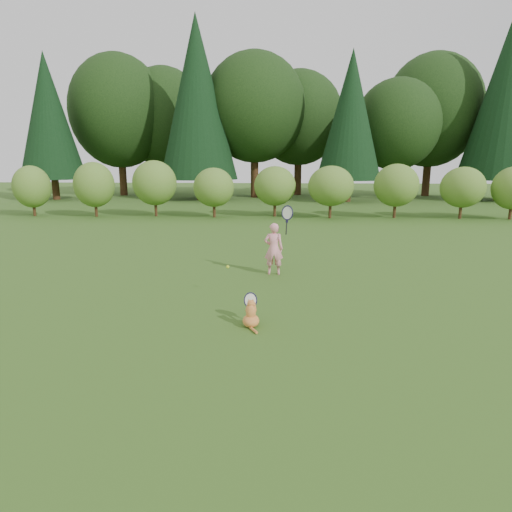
# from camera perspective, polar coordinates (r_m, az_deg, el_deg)

# --- Properties ---
(ground) EXTENTS (100.00, 100.00, 0.00)m
(ground) POSITION_cam_1_polar(r_m,az_deg,el_deg) (8.64, -1.69, -5.65)
(ground) COLOR #305217
(ground) RESTS_ON ground
(shrub_row) EXTENTS (28.00, 3.00, 2.80)m
(shrub_row) POSITION_cam_1_polar(r_m,az_deg,el_deg) (21.24, 1.69, 8.90)
(shrub_row) COLOR #577625
(shrub_row) RESTS_ON ground
(woodland_backdrop) EXTENTS (48.00, 10.00, 15.00)m
(woodland_backdrop) POSITION_cam_1_polar(r_m,az_deg,el_deg) (31.56, 2.52, 21.12)
(woodland_backdrop) COLOR black
(woodland_backdrop) RESTS_ON ground
(child) EXTENTS (0.71, 0.43, 1.89)m
(child) POSITION_cam_1_polar(r_m,az_deg,el_deg) (10.33, 2.43, 1.12)
(child) COLOR pink
(child) RESTS_ON ground
(cat) EXTENTS (0.32, 0.63, 0.64)m
(cat) POSITION_cam_1_polar(r_m,az_deg,el_deg) (7.15, -0.68, -7.50)
(cat) COLOR #C44C25
(cat) RESTS_ON ground
(tennis_ball) EXTENTS (0.07, 0.07, 0.07)m
(tennis_ball) POSITION_cam_1_polar(r_m,az_deg,el_deg) (8.75, -3.79, -1.46)
(tennis_ball) COLOR #B3CD18
(tennis_ball) RESTS_ON ground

